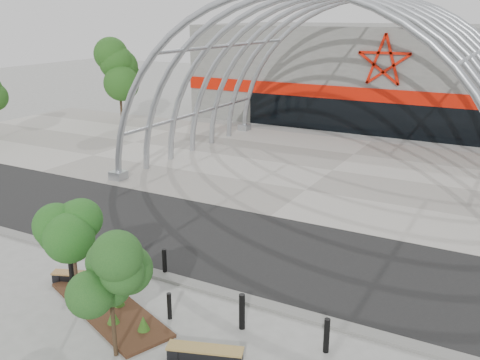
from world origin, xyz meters
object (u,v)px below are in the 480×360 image
(bench_1, at_px, (205,355))
(bollard_2, at_px, (169,306))
(street_tree_0, at_px, (72,238))
(bench_0, at_px, (79,278))
(street_tree_1, at_px, (109,273))

(bench_1, distance_m, bollard_2, 2.46)
(street_tree_0, distance_m, bench_0, 3.03)
(street_tree_1, bearing_deg, bench_1, 22.32)
(street_tree_0, bearing_deg, bench_0, 135.18)
(street_tree_0, xyz_separation_m, bench_1, (4.85, -0.26, -2.31))
(bench_0, distance_m, bench_1, 6.43)
(street_tree_0, xyz_separation_m, bench_0, (-1.37, 1.36, -2.34))
(street_tree_0, xyz_separation_m, bollard_2, (2.75, 1.02, -2.09))
(street_tree_0, bearing_deg, street_tree_1, -25.38)
(street_tree_0, xyz_separation_m, street_tree_1, (2.54, -1.20, -0.02))
(bench_0, relative_size, bollard_2, 2.16)
(street_tree_0, height_order, bench_0, street_tree_0)
(bollard_2, bearing_deg, street_tree_0, -159.65)
(street_tree_0, relative_size, street_tree_1, 1.01)
(street_tree_1, bearing_deg, street_tree_0, 154.62)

